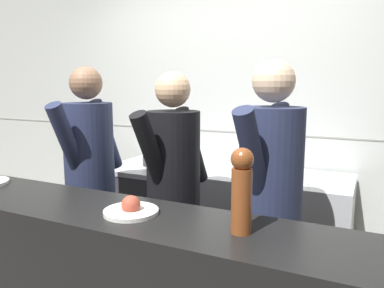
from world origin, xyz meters
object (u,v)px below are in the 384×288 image
Objects in this scene: stock_pot at (156,153)px; chef_head_cook at (90,174)px; plated_dish_appetiser at (131,209)px; chef_line at (270,200)px; chefs_knife at (279,179)px; pepper_mill at (242,189)px; oven_range at (163,213)px; chef_sous at (173,189)px.

chef_head_cook reaches higher than stock_pot.
chef_line is (0.45, 0.66, -0.08)m from plated_dish_appetiser.
pepper_mill reaches higher than chefs_knife.
chefs_knife is 1.38m from pepper_mill.
oven_range is 2.67× the size of pepper_mill.
chef_head_cook is at bearing -95.77° from stock_pot.
oven_range is at bearing 129.68° from pepper_mill.
pepper_mill is 0.20× the size of chef_sous.
chef_line is at bearing -4.68° from chef_head_cook.
oven_range is at bearing 174.04° from chefs_knife.
chef_head_cook is (-0.85, 0.70, -0.09)m from plated_dish_appetiser.
stock_pot is at bearing 173.72° from chefs_knife.
pepper_mill is at bearing -36.79° from chef_sous.
stock_pot is 0.15× the size of chef_sous.
stock_pot is at bearing 168.75° from oven_range.
pepper_mill is (0.50, 0.01, 0.15)m from plated_dish_appetiser.
chef_line is (1.30, -0.04, 0.00)m from chef_head_cook.
chef_head_cook is 0.67m from chef_sous.
chef_line reaches higher than oven_range.
plated_dish_appetiser is 0.74m from chef_sous.
plated_dish_appetiser is 0.14× the size of chef_head_cook.
stock_pot is 0.97m from chef_sous.
oven_range is at bearing -11.25° from stock_pot.
chef_sous is at bearing 103.92° from plated_dish_appetiser.
chefs_knife is 1.36m from chef_head_cook.
chef_line is at bearing -34.66° from oven_range.
oven_range is 0.52× the size of chef_line.
chefs_knife is at bearing -5.96° from oven_range.
oven_range is at bearing 115.69° from plated_dish_appetiser.
plated_dish_appetiser is 0.15× the size of chef_sous.
plated_dish_appetiser is 0.53m from pepper_mill.
chef_line is at bearing -81.60° from chefs_knife.
chefs_knife is at bearing 25.52° from chef_head_cook.
pepper_mill is at bearing -83.46° from chefs_knife.
chef_line is (1.15, -0.80, 0.51)m from oven_range.
stock_pot is at bearing 81.33° from chef_head_cook.
pepper_mill is at bearing -50.32° from oven_range.
chefs_knife is 1.10× the size of pepper_mill.
plated_dish_appetiser reaches higher than chefs_knife.
chef_line is at bearing -33.60° from stock_pot.
oven_range is at bearing 76.28° from chef_head_cook.
chefs_knife is 0.21× the size of chef_line.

